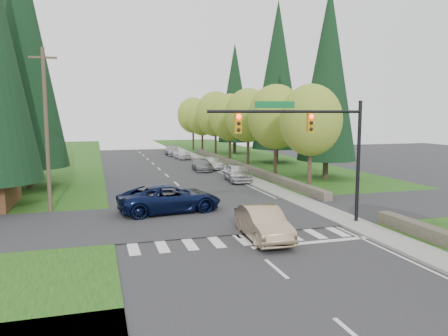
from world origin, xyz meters
name	(u,v)px	position (x,y,z in m)	size (l,w,h in m)	color
ground	(267,261)	(0.00, 0.00, 0.00)	(120.00, 120.00, 0.00)	#28282B
grass_east	(316,179)	(13.00, 20.00, 0.03)	(14.00, 110.00, 0.06)	#154813
grass_west	(12,193)	(-13.00, 20.00, 0.03)	(14.00, 110.00, 0.06)	#154813
cross_street	(216,217)	(0.00, 8.00, 0.00)	(120.00, 8.00, 0.10)	#28282B
sidewalk_east	(247,178)	(6.90, 22.00, 0.07)	(1.80, 80.00, 0.13)	gray
curb_east	(239,179)	(6.05, 22.00, 0.07)	(0.20, 80.00, 0.13)	gray
stone_wall_north	(238,165)	(8.60, 30.00, 0.35)	(0.70, 40.00, 0.70)	#4C4438
traffic_signal	(313,135)	(4.37, 4.50, 4.98)	(8.70, 0.37, 6.80)	black
utility_pole	(46,130)	(-9.50, 12.00, 5.14)	(1.60, 0.24, 10.00)	#473828
decid_tree_0	(311,120)	(9.20, 14.00, 5.60)	(4.80, 4.80, 8.37)	#38281C
decid_tree_1	(276,117)	(9.30, 21.00, 5.80)	(5.20, 5.20, 8.80)	#38281C
decid_tree_2	(248,115)	(9.10, 28.00, 5.93)	(5.00, 5.00, 8.82)	#38281C
decid_tree_3	(230,117)	(9.20, 35.00, 5.66)	(5.00, 5.00, 8.55)	#38281C
decid_tree_4	(216,114)	(9.30, 42.00, 6.06)	(5.40, 5.40, 9.18)	#38281C
decid_tree_5	(202,118)	(9.10, 49.00, 5.53)	(4.80, 4.80, 8.30)	#38281C
decid_tree_6	(193,115)	(9.20, 56.00, 5.86)	(5.20, 5.20, 8.86)	#38281C
conifer_w_c	(22,47)	(-12.00, 22.00, 11.29)	(6.46, 6.46, 20.80)	#38281C
conifer_w_e	(9,67)	(-14.00, 28.00, 10.29)	(5.78, 5.78, 18.80)	#38281C
conifer_e_a	(328,73)	(14.00, 20.00, 9.79)	(5.44, 5.44, 17.80)	#38281C
conifer_e_b	(278,75)	(15.00, 34.00, 10.79)	(6.12, 6.12, 19.80)	#38281C
conifer_e_c	(235,93)	(14.00, 48.00, 9.29)	(5.10, 5.10, 16.80)	#38281C
sedan_champagne	(263,223)	(1.01, 3.00, 0.79)	(1.68, 4.81, 1.58)	tan
suv_navy	(170,198)	(-2.38, 10.11, 0.88)	(2.94, 6.37, 1.77)	#0B1437
parked_car_a	(237,172)	(5.54, 20.90, 0.81)	(1.92, 4.77, 1.63)	silver
parked_car_b	(202,165)	(4.20, 28.97, 0.61)	(1.71, 4.21, 1.22)	slate
parked_car_c	(212,163)	(5.60, 29.99, 0.64)	(1.36, 3.89, 1.28)	#A5A6AA
parked_car_d	(182,154)	(4.55, 41.91, 0.72)	(1.70, 4.23, 1.44)	silver
parked_car_e	(173,151)	(4.20, 47.31, 0.70)	(1.95, 4.80, 1.39)	#9C9DA1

